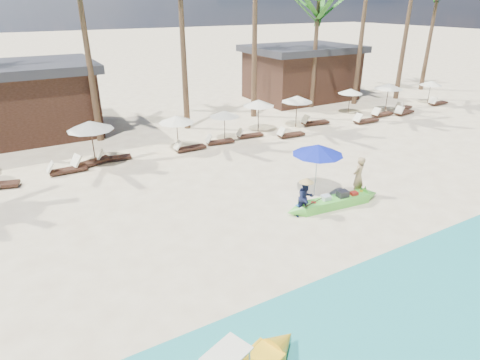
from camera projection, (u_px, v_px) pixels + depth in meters
ground at (286, 236)px, 14.17m from camera, size 240.00×240.00×0.00m
wet_sand_strip at (402, 326)px, 10.21m from camera, size 240.00×4.50×0.01m
green_canoe at (334, 202)px, 16.10m from camera, size 4.88×0.94×0.62m
tourist at (358, 177)px, 16.74m from camera, size 0.73×0.58×1.76m
vendor_green at (305, 198)px, 15.20m from camera, size 0.74×0.59×1.48m
blue_umbrella at (318, 150)px, 16.34m from camera, size 2.11×2.11×2.27m
resort_parasol_4 at (90, 125)px, 19.44m from camera, size 2.24×2.24×2.30m
lounger_4_left at (65, 169)px, 19.23m from camera, size 1.80×0.58×0.61m
lounger_4_right at (90, 162)px, 20.08m from camera, size 2.07×1.19×0.67m
resort_parasol_5 at (176, 119)px, 21.53m from camera, size 1.93×1.93×1.99m
lounger_5_left at (113, 157)px, 20.77m from camera, size 1.74×0.73×0.57m
resort_parasol_6 at (224, 114)px, 23.19m from camera, size 1.77×1.77×1.82m
lounger_6_left at (188, 147)px, 22.14m from camera, size 1.79×0.58×0.60m
lounger_6_right at (218, 141)px, 23.20m from camera, size 1.73×0.75×0.57m
resort_parasol_7 at (259, 103)px, 24.84m from camera, size 1.97×1.97×2.03m
lounger_7_left at (248, 135)px, 24.29m from camera, size 1.69×0.67×0.56m
lounger_7_right at (290, 134)px, 24.39m from camera, size 1.78×0.66×0.59m
resort_parasol_8 at (297, 99)px, 25.69m from camera, size 2.01×2.01×2.07m
lounger_8_left at (314, 122)px, 26.77m from camera, size 2.00×0.89×0.66m
resort_parasol_9 at (350, 91)px, 28.97m from camera, size 1.77×1.77×1.82m
lounger_9_left at (365, 120)px, 27.20m from camera, size 1.92×0.67×0.65m
lounger_9_right at (382, 114)px, 28.79m from camera, size 1.85×0.64×0.62m
resort_parasol_10 at (389, 86)px, 29.34m from camera, size 2.06×2.06×2.12m
lounger_10_left at (404, 112)px, 29.22m from camera, size 1.92×0.86×0.63m
lounger_10_right at (403, 107)px, 30.61m from camera, size 1.69×0.72×0.56m
resort_parasol_11 at (431, 83)px, 31.91m from camera, size 1.76×1.76×1.81m
lounger_11_left at (437, 102)px, 31.97m from camera, size 1.82×0.58×0.62m
palm_6 at (318, 10)px, 28.63m from camera, size 2.08×2.08×8.51m
pavilion_west at (2, 102)px, 23.53m from camera, size 10.80×6.60×4.30m
pavilion_east at (301, 72)px, 33.50m from camera, size 8.80×6.60×4.30m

